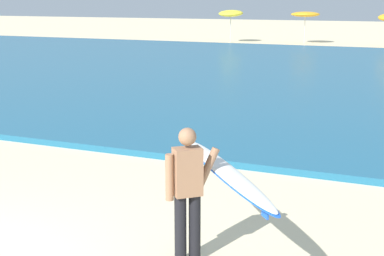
# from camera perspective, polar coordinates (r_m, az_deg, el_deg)

# --- Properties ---
(sea) EXTENTS (120.00, 28.00, 0.14)m
(sea) POSITION_cam_1_polar(r_m,az_deg,el_deg) (24.66, 10.76, 5.50)
(sea) COLOR #1E6084
(sea) RESTS_ON ground
(surfer_with_board) EXTENTS (2.15, 2.37, 1.73)m
(surfer_with_board) POSITION_cam_1_polar(r_m,az_deg,el_deg) (6.96, 1.63, -5.39)
(surfer_with_board) COLOR black
(surfer_with_board) RESTS_ON ground
(beach_umbrella_0) EXTENTS (1.81, 1.85, 2.46)m
(beach_umbrella_0) POSITION_cam_1_polar(r_m,az_deg,el_deg) (42.49, 3.98, 11.60)
(beach_umbrella_0) COLOR beige
(beach_umbrella_0) RESTS_ON ground
(beach_umbrella_1) EXTENTS (2.06, 2.06, 2.30)m
(beach_umbrella_1) POSITION_cam_1_polar(r_m,az_deg,el_deg) (41.97, 11.51, 11.32)
(beach_umbrella_1) COLOR beige
(beach_umbrella_1) RESTS_ON ground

